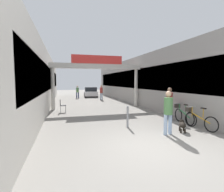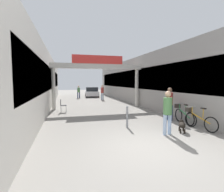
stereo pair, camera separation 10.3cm
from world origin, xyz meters
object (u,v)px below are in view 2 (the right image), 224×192
Objects in this scene: bicycle_orange_nearest at (198,119)px; cafe_chair_black_nearer at (62,104)px; pedestrian_companion at (170,101)px; dog_on_leash at (182,125)px; bollard_post_metal at (127,116)px; parked_car_white at (92,92)px; pedestrian_carrying_crate at (102,91)px; pedestrian_elderly_walking at (79,91)px; pedestrian_with_dog at (168,110)px; bicycle_green_second at (183,114)px.

bicycle_orange_nearest reaches higher than cafe_chair_black_nearer.
dog_on_leash is (-0.78, -2.12, -0.72)m from pedestrian_companion.
bicycle_orange_nearest is at bearing -45.55° from cafe_chair_black_nearer.
bollard_post_metal is 16.91m from parked_car_white.
pedestrian_carrying_crate is at bearing -83.81° from parked_car_white.
pedestrian_elderly_walking is 15.08m from bollard_post_metal.
pedestrian_carrying_crate is 0.41× the size of parked_car_white.
pedestrian_elderly_walking is 0.38× the size of parked_car_white.
pedestrian_companion reaches higher than parked_car_white.
bicycle_orange_nearest is at bearing -20.49° from bollard_post_metal.
pedestrian_with_dog is 13.62m from pedestrian_carrying_crate.
dog_on_leash is (0.57, -13.45, -0.67)m from pedestrian_carrying_crate.
dog_on_leash is at bearing -168.30° from bicycle_orange_nearest.
bicycle_green_second is at bearing 39.28° from pedestrian_with_dog.
dog_on_leash is 0.69× the size of bollard_post_metal.
pedestrian_companion is 1.99× the size of cafe_chair_black_nearer.
parked_car_white reaches higher than dog_on_leash.
bollard_post_metal is (-1.38, -12.15, -0.47)m from pedestrian_carrying_crate.
parked_car_white reaches higher than bicycle_green_second.
bicycle_orange_nearest is at bearing -76.01° from pedestrian_elderly_walking.
pedestrian_elderly_walking is 10.32m from cafe_chair_black_nearer.
parked_car_white is (-2.07, 17.99, 0.21)m from bicycle_orange_nearest.
bicycle_green_second is at bearing 1.35° from bollard_post_metal.
pedestrian_elderly_walking reaches higher than dog_on_leash.
dog_on_leash is 7.89m from cafe_chair_black_nearer.
pedestrian_companion is at bearing -83.38° from parked_car_white.
parked_car_white is at bearing 96.19° from pedestrian_carrying_crate.
dog_on_leash is (0.80, 0.17, -0.69)m from pedestrian_with_dog.
pedestrian_carrying_crate is 1.01× the size of bicycle_green_second.
bicycle_green_second is (1.65, -12.08, -0.53)m from pedestrian_carrying_crate.
parked_car_white reaches higher than cafe_chair_black_nearer.
pedestrian_carrying_crate is at bearing 92.43° from dog_on_leash.
parked_car_white is (1.95, 1.86, -0.25)m from pedestrian_elderly_walking.
bicycle_green_second is 1.89× the size of cafe_chair_black_nearer.
bicycle_orange_nearest is 8.38m from cafe_chair_black_nearer.
pedestrian_elderly_walking reaches higher than bicycle_orange_nearest.
bicycle_orange_nearest is at bearing -83.45° from parked_car_white.
pedestrian_elderly_walking is at bearing -136.43° from parked_car_white.
pedestrian_companion is 2.01m from bicycle_orange_nearest.
pedestrian_companion is 11.41m from pedestrian_carrying_crate.
pedestrian_carrying_crate is (0.23, 13.61, -0.02)m from pedestrian_with_dog.
dog_on_leash is at bearing 11.64° from pedestrian_with_dog.
pedestrian_companion is at bearing 69.77° from dog_on_leash.
pedestrian_companion is at bearing 55.27° from pedestrian_with_dog.
bicycle_green_second reaches higher than cafe_chair_black_nearer.
pedestrian_companion reaches higher than pedestrian_elderly_walking.
parked_car_white is (-1.86, 16.07, -0.38)m from pedestrian_companion.
dog_on_leash is (3.04, -16.33, -0.59)m from pedestrian_elderly_walking.
pedestrian_companion reaches higher than pedestrian_with_dog.
pedestrian_elderly_walking reaches higher than bicycle_green_second.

